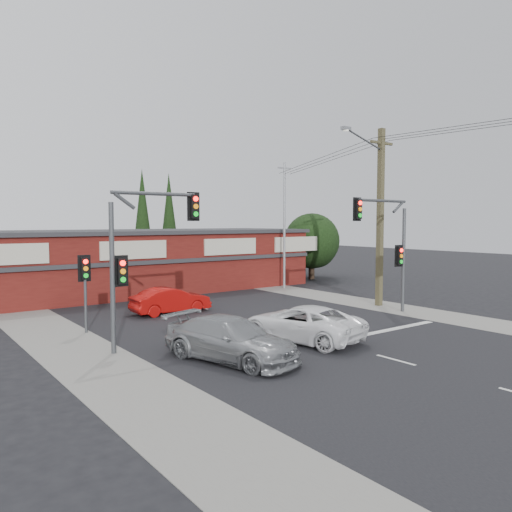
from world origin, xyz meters
TOP-DOWN VIEW (x-y plane):
  - ground at (0.00, 0.00)m, footprint 120.00×120.00m
  - road_strip at (0.00, 5.00)m, footprint 14.00×70.00m
  - verge_left at (-8.50, 5.00)m, footprint 3.00×70.00m
  - verge_right at (8.50, 5.00)m, footprint 3.00×70.00m
  - stop_line at (3.50, -1.50)m, footprint 6.50×0.35m
  - white_suv at (-0.66, -0.59)m, footprint 3.41×5.52m
  - silver_suv at (-4.59, -1.32)m, footprint 3.45×5.54m
  - red_sedan at (-2.12, 8.01)m, footprint 4.14×1.45m
  - lane_dashes at (0.00, 6.35)m, footprint 0.12×50.30m
  - shop_building at (-0.99, 16.99)m, footprint 27.30×8.40m
  - tree_cluster at (14.69, 15.44)m, footprint 5.90×5.10m
  - conifer_near at (3.50, 24.00)m, footprint 1.80×1.80m
  - conifer_far at (7.00, 26.00)m, footprint 1.80×1.80m
  - traffic_mast_left at (-6.43, 2.00)m, footprint 3.77×0.27m
  - traffic_mast_right at (6.86, 1.00)m, footprint 3.96×0.27m
  - pedestal_signal at (-7.20, 6.01)m, footprint 0.55×0.27m
  - utility_pole at (8.36, 2.99)m, footprint 4.38×0.59m
  - steel_pole at (9.00, 12.00)m, footprint 1.20×0.16m
  - power_lines at (8.47, -2.47)m, footprint 2.01×29.00m

SIDE VIEW (x-z plane):
  - ground at x=0.00m, z-range 0.00..0.00m
  - road_strip at x=0.00m, z-range 0.00..0.01m
  - verge_left at x=-8.50m, z-range 0.00..0.02m
  - verge_right at x=8.50m, z-range 0.00..0.02m
  - lane_dashes at x=0.00m, z-range 0.01..0.02m
  - stop_line at x=3.50m, z-range 0.01..0.02m
  - red_sedan at x=-2.12m, z-range 0.00..1.36m
  - white_suv at x=-0.66m, z-range 0.00..1.43m
  - silver_suv at x=-4.59m, z-range 0.00..1.50m
  - shop_building at x=-0.99m, z-range 0.02..4.25m
  - pedestal_signal at x=-7.20m, z-range 0.72..4.09m
  - tree_cluster at x=14.69m, z-range 0.15..5.65m
  - traffic_mast_left at x=-6.43m, z-range 0.94..6.92m
  - traffic_mast_right at x=6.86m, z-range 0.96..6.93m
  - steel_pole at x=9.00m, z-range 0.20..9.20m
  - utility_pole at x=8.36m, z-range 0.40..10.40m
  - conifer_near at x=3.50m, z-range 0.85..10.10m
  - conifer_far at x=7.00m, z-range 0.85..10.10m
  - power_lines at x=8.47m, z-range 8.43..9.65m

